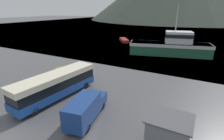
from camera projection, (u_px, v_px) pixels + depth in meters
The scene contains 7 objects.
water_surface at pixel (191, 23), 131.23m from camera, with size 240.00×240.00×0.00m, color slate.
tour_bus at pixel (56, 84), 20.64m from camera, with size 3.51×11.01×3.08m.
delivery_van at pixel (86, 108), 16.63m from camera, with size 3.15×6.49×2.42m.
fishing_boat at pixel (171, 46), 40.16m from camera, with size 18.44×9.34×11.17m.
storage_bin at pixel (60, 72), 27.79m from camera, with size 1.30×1.47×1.32m.
dock_kiosk at pixel (168, 132), 13.25m from camera, with size 3.28×2.85×2.63m.
small_boat at pixel (124, 40), 56.92m from camera, with size 5.38×6.29×0.90m.
Camera 1 is at (12.89, -6.08, 10.21)m, focal length 28.00 mm.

